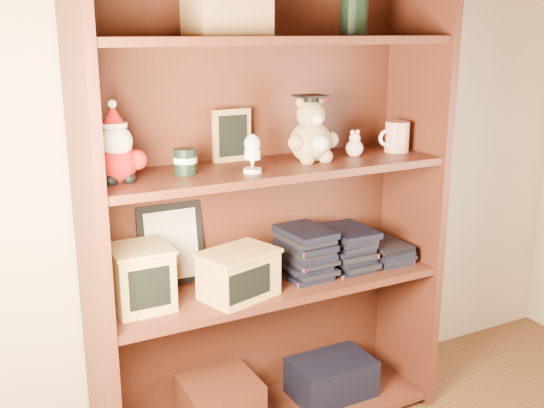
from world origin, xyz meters
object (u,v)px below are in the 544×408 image
Objects in this scene: bookcase at (264,212)px; grad_teddy_bear at (312,136)px; treats_box at (141,277)px; teacher_mug at (396,137)px.

grad_teddy_bear is (0.15, -0.06, 0.26)m from bookcase.
treats_box is at bearing -173.39° from bookcase.
teacher_mug is 0.62× the size of treats_box.
bookcase is 8.24× the size of treats_box.
teacher_mug is (0.50, -0.05, 0.22)m from bookcase.
grad_teddy_bear is 0.36m from teacher_mug.
bookcase is at bearing 158.47° from grad_teddy_bear.
grad_teddy_bear reaches higher than treats_box.
teacher_mug is (0.35, 0.01, -0.03)m from grad_teddy_bear.
treats_box is at bearing -179.95° from teacher_mug.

